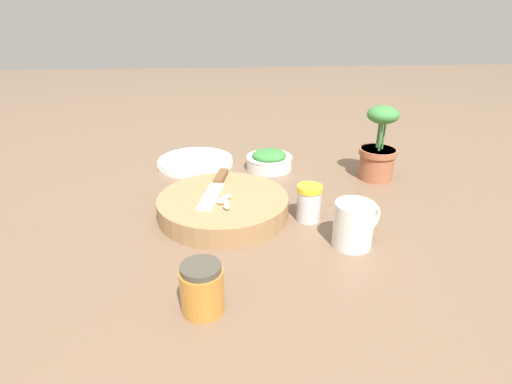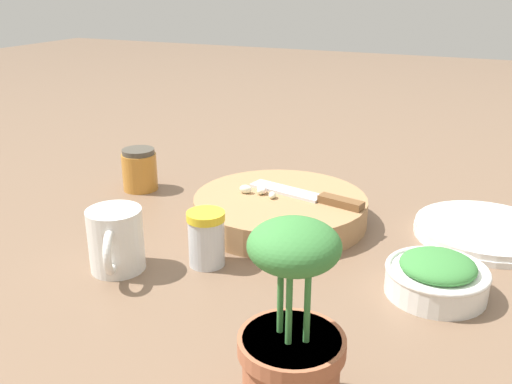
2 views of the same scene
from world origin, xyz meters
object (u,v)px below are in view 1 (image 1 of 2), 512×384
(chef_knife, at_px, (216,186))
(garlic_cloves, at_px, (224,202))
(herb_bowl, at_px, (269,160))
(spice_jar, at_px, (309,203))
(cutting_board, at_px, (223,206))
(coffee_mug, at_px, (354,224))
(potted_herb, at_px, (378,149))
(honey_jar, at_px, (202,288))
(plate_stack, at_px, (195,162))

(chef_knife, bearing_deg, garlic_cloves, 113.77)
(herb_bowl, relative_size, spice_jar, 1.64)
(cutting_board, bearing_deg, chef_knife, -163.57)
(coffee_mug, distance_m, potted_herb, 0.38)
(garlic_cloves, height_order, coffee_mug, coffee_mug)
(cutting_board, relative_size, potted_herb, 1.46)
(cutting_board, bearing_deg, spice_jar, 78.15)
(potted_herb, bearing_deg, honey_jar, -42.88)
(herb_bowl, relative_size, plate_stack, 0.60)
(cutting_board, relative_size, herb_bowl, 2.18)
(potted_herb, bearing_deg, herb_bowl, -108.80)
(potted_herb, bearing_deg, plate_stack, -106.17)
(plate_stack, relative_size, potted_herb, 1.12)
(spice_jar, height_order, honey_jar, same)
(coffee_mug, distance_m, plate_stack, 0.59)
(herb_bowl, height_order, potted_herb, potted_herb)
(spice_jar, relative_size, honey_jar, 1.00)
(chef_knife, xyz_separation_m, honey_jar, (0.37, -0.02, -0.01))
(honey_jar, bearing_deg, spice_jar, 140.68)
(potted_herb, bearing_deg, spice_jar, -46.79)
(herb_bowl, height_order, coffee_mug, coffee_mug)
(garlic_cloves, distance_m, potted_herb, 0.48)
(chef_knife, relative_size, plate_stack, 0.95)
(garlic_cloves, xyz_separation_m, herb_bowl, (-0.32, 0.14, -0.03))
(chef_knife, relative_size, spice_jar, 2.60)
(potted_herb, bearing_deg, cutting_board, -66.81)
(chef_knife, xyz_separation_m, potted_herb, (-0.13, 0.44, 0.03))
(cutting_board, xyz_separation_m, coffee_mug, (0.15, 0.26, 0.02))
(cutting_board, distance_m, spice_jar, 0.19)
(honey_jar, bearing_deg, chef_knife, 176.71)
(chef_knife, xyz_separation_m, spice_jar, (0.09, 0.21, -0.01))
(cutting_board, distance_m, coffee_mug, 0.30)
(spice_jar, relative_size, plate_stack, 0.37)
(chef_knife, relative_size, herb_bowl, 1.58)
(chef_knife, bearing_deg, coffee_mug, 156.01)
(chef_knife, height_order, honey_jar, honey_jar)
(coffee_mug, relative_size, honey_jar, 1.30)
(garlic_cloves, bearing_deg, herb_bowl, 156.94)
(spice_jar, bearing_deg, cutting_board, -101.85)
(chef_knife, xyz_separation_m, coffee_mug, (0.20, 0.27, -0.00))
(cutting_board, distance_m, garlic_cloves, 0.05)
(cutting_board, bearing_deg, potted_herb, 113.19)
(coffee_mug, height_order, potted_herb, potted_herb)
(garlic_cloves, relative_size, plate_stack, 0.32)
(spice_jar, distance_m, potted_herb, 0.33)
(garlic_cloves, relative_size, potted_herb, 0.35)
(garlic_cloves, distance_m, coffee_mug, 0.28)
(honey_jar, bearing_deg, cutting_board, 173.42)
(cutting_board, distance_m, plate_stack, 0.34)
(spice_jar, bearing_deg, garlic_cloves, -90.18)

